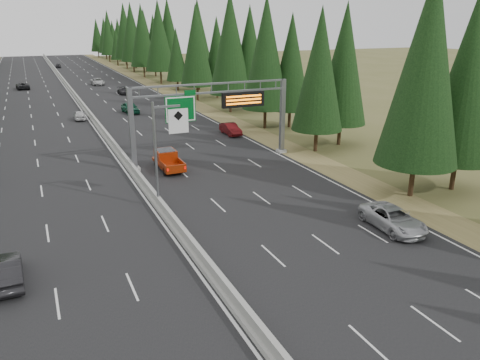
% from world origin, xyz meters
% --- Properties ---
extents(road, '(32.00, 260.00, 0.08)m').
position_xyz_m(road, '(0.00, 80.00, 0.04)').
color(road, black).
rests_on(road, ground).
extents(shoulder_right, '(3.60, 260.00, 0.06)m').
position_xyz_m(shoulder_right, '(17.80, 80.00, 0.03)').
color(shoulder_right, olive).
rests_on(shoulder_right, ground).
extents(median_barrier, '(0.70, 260.00, 0.85)m').
position_xyz_m(median_barrier, '(0.00, 80.00, 0.41)').
color(median_barrier, gray).
rests_on(median_barrier, road).
extents(sign_gantry, '(16.75, 0.98, 7.80)m').
position_xyz_m(sign_gantry, '(8.92, 34.88, 5.27)').
color(sign_gantry, slate).
rests_on(sign_gantry, road).
extents(hov_sign_pole, '(2.80, 0.50, 8.00)m').
position_xyz_m(hov_sign_pole, '(0.58, 24.97, 4.72)').
color(hov_sign_pole, slate).
rests_on(hov_sign_pole, road).
extents(tree_row_right, '(11.91, 242.24, 18.90)m').
position_xyz_m(tree_row_right, '(21.85, 81.39, 9.39)').
color(tree_row_right, black).
rests_on(tree_row_right, ground).
extents(silver_minivan, '(2.76, 5.43, 1.47)m').
position_xyz_m(silver_minivan, '(13.49, 14.60, 0.81)').
color(silver_minivan, '#A7A8AC').
rests_on(silver_minivan, road).
extents(red_pickup, '(1.90, 5.32, 1.73)m').
position_xyz_m(red_pickup, '(3.36, 34.40, 1.04)').
color(red_pickup, black).
rests_on(red_pickup, road).
extents(car_ahead_green, '(2.31, 4.90, 1.62)m').
position_xyz_m(car_ahead_green, '(6.10, 64.81, 0.89)').
color(car_ahead_green, '#114E35').
rests_on(car_ahead_green, road).
extents(car_ahead_dkred, '(1.53, 4.29, 1.41)m').
position_xyz_m(car_ahead_dkred, '(14.50, 45.00, 0.78)').
color(car_ahead_dkred, '#4E0B0D').
rests_on(car_ahead_dkred, road).
extents(car_ahead_dkgrey, '(1.93, 4.44, 1.27)m').
position_xyz_m(car_ahead_dkgrey, '(8.99, 85.12, 0.71)').
color(car_ahead_dkgrey, black).
rests_on(car_ahead_dkgrey, road).
extents(car_ahead_white, '(2.62, 5.35, 1.46)m').
position_xyz_m(car_ahead_white, '(6.50, 102.11, 0.81)').
color(car_ahead_white, '#B5B5B5').
rests_on(car_ahead_white, road).
extents(car_ahead_far, '(1.92, 3.98, 1.31)m').
position_xyz_m(car_ahead_far, '(1.50, 149.44, 0.73)').
color(car_ahead_far, '#232325').
rests_on(car_ahead_far, road).
extents(car_onc_near, '(1.73, 4.51, 1.47)m').
position_xyz_m(car_onc_near, '(-10.26, 17.62, 0.81)').
color(car_onc_near, black).
rests_on(car_onc_near, road).
extents(car_onc_white, '(1.79, 3.97, 1.32)m').
position_xyz_m(car_onc_white, '(-1.61, 62.49, 0.74)').
color(car_onc_white, silver).
rests_on(car_onc_white, road).
extents(car_onc_far, '(2.80, 5.40, 1.45)m').
position_xyz_m(car_onc_far, '(-8.84, 101.23, 0.81)').
color(car_onc_far, black).
rests_on(car_onc_far, road).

